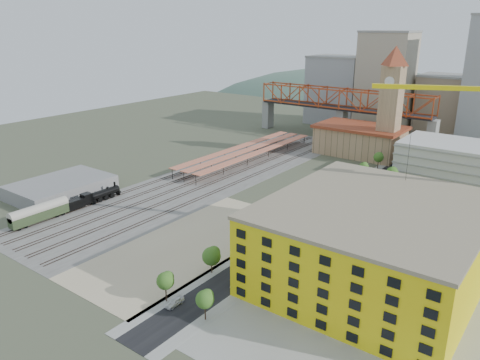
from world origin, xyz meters
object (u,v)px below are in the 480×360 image
Objects in this scene: coach at (39,213)px; site_trailer_a at (243,266)px; site_trailer_b at (275,245)px; construction_building at (375,243)px; site_trailer_c at (284,239)px; site_trailer_d at (301,228)px; locomotive at (95,197)px; clock_tower at (392,94)px; car_0 at (174,302)px.

site_trailer_a is at bearing 11.12° from coach.
site_trailer_a is 0.99× the size of site_trailer_b.
construction_building reaches higher than site_trailer_b.
coach is at bearing -147.47° from site_trailer_b.
coach is 73.19m from site_trailer_c.
coach is at bearing -166.22° from site_trailer_d.
construction_building reaches higher than coach.
locomotive is 66.40m from site_trailer_b.
clock_tower reaches higher than site_trailer_b.
coach is 1.98× the size of site_trailer_a.
construction_building is 2.33× the size of locomotive.
site_trailer_c is 1.07× the size of site_trailer_d.
site_trailer_b is 1.05× the size of site_trailer_d.
construction_building is at bearing 16.75° from coach.
construction_building is at bearing 4.94° from locomotive.
clock_tower is at bearing 61.75° from locomotive.
site_trailer_b is (66.00, 7.27, -0.77)m from locomotive.
locomotive is 68.60m from car_0.
coach is 1.97× the size of site_trailer_b.
locomotive is 2.32× the size of site_trailer_c.
clock_tower is 5.71× the size of site_trailer_a.
clock_tower is at bearing 95.98° from site_trailer_c.
clock_tower is 5.94× the size of site_trailer_d.
clock_tower is 125.42m from locomotive.
site_trailer_d is (66.00, 40.53, -1.82)m from coach.
site_trailer_d is at bearing 91.23° from site_trailer_c.
construction_building is (34.00, -99.99, -19.29)m from clock_tower.
coach is 1.94× the size of site_trailer_c.
site_trailer_c is (66.00, 31.58, -1.74)m from coach.
construction_building reaches higher than site_trailer_a.
clock_tower is 91.74m from site_trailer_d.
site_trailer_a is at bearing -79.72° from site_trailer_b.
clock_tower reaches higher than site_trailer_c.
clock_tower reaches higher than site_trailer_a.
site_trailer_d is 48.03m from car_0.
site_trailer_b is 1.96× the size of car_0.
clock_tower is 1.03× the size of construction_building.
locomotive is 2.48× the size of site_trailer_d.
coach is 63.47m from car_0.
construction_building is 10.79× the size of car_0.
construction_building reaches higher than site_trailer_d.
site_trailer_d is (0.00, 13.53, -0.06)m from site_trailer_b.
clock_tower is 142.58m from coach.
construction_building is 92.64m from locomotive.
locomotive is 19.76m from coach.
clock_tower reaches higher than construction_building.
coach is at bearing 172.98° from car_0.
clock_tower is at bearing 91.79° from car_0.
coach is at bearing -90.00° from locomotive.
site_trailer_c is at bearing -107.78° from site_trailer_d.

